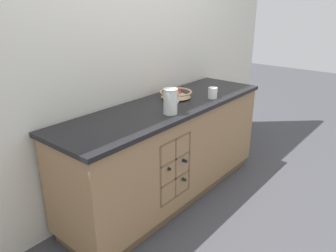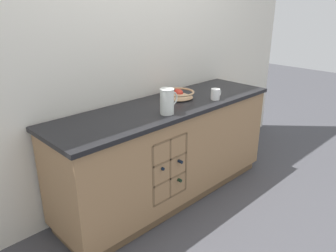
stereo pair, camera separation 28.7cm
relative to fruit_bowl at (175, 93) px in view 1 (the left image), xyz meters
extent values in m
plane|color=#424247|center=(-0.20, -0.08, -0.95)|extent=(14.00, 14.00, 0.00)
cube|color=silver|center=(-0.20, 0.29, 0.33)|extent=(4.54, 0.06, 2.55)
cube|color=brown|center=(-0.20, -0.08, -0.90)|extent=(2.08, 0.53, 0.09)
cube|color=#99724C|center=(-0.20, -0.08, -0.47)|extent=(2.14, 0.59, 0.78)
cube|color=black|center=(-0.20, -0.08, -0.06)|extent=(2.18, 0.63, 0.03)
cube|color=brown|center=(-0.46, -0.27, -0.46)|extent=(0.36, 0.01, 0.52)
cube|color=brown|center=(-0.64, -0.33, -0.46)|extent=(0.02, 0.10, 0.52)
cube|color=brown|center=(-0.28, -0.33, -0.46)|extent=(0.02, 0.10, 0.52)
cube|color=brown|center=(-0.46, -0.33, -0.72)|extent=(0.36, 0.10, 0.02)
cube|color=brown|center=(-0.46, -0.33, -0.54)|extent=(0.36, 0.10, 0.02)
cube|color=brown|center=(-0.46, -0.33, -0.37)|extent=(0.36, 0.10, 0.02)
cube|color=brown|center=(-0.46, -0.33, -0.20)|extent=(0.36, 0.10, 0.02)
cube|color=brown|center=(-0.46, -0.33, -0.46)|extent=(0.02, 0.10, 0.52)
cylinder|color=black|center=(-0.37, -0.23, -0.59)|extent=(0.07, 0.19, 0.07)
cylinder|color=black|center=(-0.37, -0.37, -0.59)|extent=(0.03, 0.08, 0.03)
cylinder|color=black|center=(-0.55, -0.22, -0.41)|extent=(0.07, 0.18, 0.07)
cylinder|color=black|center=(-0.55, -0.35, -0.41)|extent=(0.03, 0.08, 0.03)
cylinder|color=black|center=(-0.37, -0.24, -0.41)|extent=(0.07, 0.19, 0.07)
cylinder|color=black|center=(-0.37, -0.37, -0.41)|extent=(0.03, 0.08, 0.03)
cylinder|color=tan|center=(0.00, -0.01, -0.04)|extent=(0.13, 0.13, 0.01)
cone|color=tan|center=(0.00, -0.01, 0.00)|extent=(0.27, 0.27, 0.06)
torus|color=tan|center=(0.00, -0.01, 0.01)|extent=(0.30, 0.30, 0.02)
sphere|color=red|center=(-0.03, 0.06, 0.00)|extent=(0.08, 0.08, 0.08)
sphere|color=red|center=(0.04, 0.04, 0.00)|extent=(0.06, 0.06, 0.06)
sphere|color=red|center=(0.00, -0.02, 0.00)|extent=(0.08, 0.08, 0.08)
cylinder|color=silver|center=(-0.38, -0.25, 0.06)|extent=(0.11, 0.11, 0.20)
torus|color=silver|center=(-0.38, -0.25, 0.16)|extent=(0.11, 0.11, 0.01)
torus|color=silver|center=(-0.32, -0.25, 0.07)|extent=(0.12, 0.01, 0.12)
cylinder|color=white|center=(0.20, -0.27, 0.01)|extent=(0.08, 0.08, 0.10)
torus|color=white|center=(0.25, -0.27, 0.01)|extent=(0.08, 0.01, 0.08)
camera|label=1|loc=(-2.27, -1.79, 0.79)|focal=35.00mm
camera|label=2|loc=(-2.07, -2.00, 0.79)|focal=35.00mm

